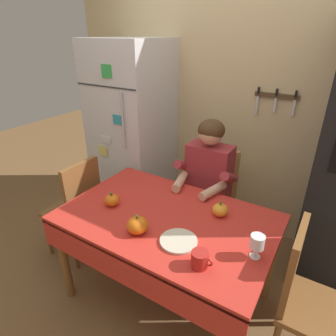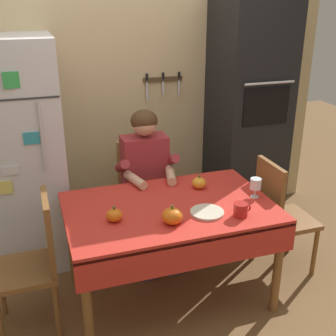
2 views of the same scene
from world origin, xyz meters
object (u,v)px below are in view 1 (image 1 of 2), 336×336
dining_table (165,228)px  chair_left_side (77,205)px  pumpkin_large (220,210)px  pumpkin_small (112,200)px  seated_person (205,181)px  wine_glass (257,243)px  pumpkin_medium (137,225)px  refrigerator (133,133)px  chair_right_side (307,295)px  coffee_mug (200,259)px  chair_behind_person (213,195)px  serving_tray (179,241)px

dining_table → chair_left_side: bearing=178.6°
pumpkin_large → pumpkin_small: (-0.69, -0.29, -0.00)m
seated_person → wine_glass: bearing=-47.2°
seated_person → pumpkin_medium: bearing=-94.9°
pumpkin_medium → refrigerator: bearing=129.0°
chair_right_side → pumpkin_medium: chair_right_side is taller
coffee_mug → pumpkin_medium: bearing=173.2°
chair_left_side → pumpkin_medium: 0.92m
chair_behind_person → pumpkin_large: 0.70m
chair_behind_person → pumpkin_small: bearing=-115.1°
dining_table → wine_glass: size_ratio=9.88×
chair_left_side → pumpkin_large: chair_left_side is taller
chair_left_side → coffee_mug: (1.28, -0.29, 0.27)m
dining_table → chair_behind_person: chair_behind_person is taller
seated_person → chair_left_side: 1.10m
chair_right_side → serving_tray: size_ratio=4.20×
pumpkin_medium → chair_right_side: bearing=16.2°
serving_tray → chair_right_side: bearing=17.9°
seated_person → chair_left_side: seated_person is taller
serving_tray → dining_table: bearing=140.6°
refrigerator → seated_person: refrigerator is taller
chair_left_side → chair_right_side: (1.80, 0.04, 0.00)m
chair_behind_person → coffee_mug: size_ratio=7.80×
chair_left_side → pumpkin_large: 1.24m
dining_table → seated_person: 0.61m
wine_glass → pumpkin_medium: size_ratio=1.07×
seated_person → chair_left_side: size_ratio=1.34×
chair_behind_person → coffee_mug: (0.38, -1.06, 0.27)m
chair_behind_person → wine_glass: chair_behind_person is taller
chair_left_side → pumpkin_small: bearing=-10.3°
pumpkin_large → pumpkin_small: 0.75m
wine_glass → pumpkin_small: size_ratio=1.36×
coffee_mug → dining_table: bearing=145.3°
chair_right_side → pumpkin_large: bearing=165.9°
coffee_mug → pumpkin_large: (-0.09, 0.48, -0.00)m
chair_behind_person → chair_right_side: bearing=-39.2°
seated_person → serving_tray: bearing=-76.1°
chair_left_side → serving_tray: bearing=-9.5°
pumpkin_small → seated_person: bearing=59.0°
dining_table → pumpkin_large: size_ratio=13.22×
pumpkin_medium → pumpkin_small: bearing=156.8°
coffee_mug → pumpkin_large: size_ratio=1.13×
refrigerator → serving_tray: 1.56m
dining_table → chair_left_side: chair_left_side is taller
seated_person → wine_glass: (0.60, -0.65, 0.10)m
pumpkin_small → chair_right_side: bearing=5.9°
chair_behind_person → chair_left_side: (-0.91, -0.77, 0.00)m
wine_glass → pumpkin_large: 0.41m
refrigerator → dining_table: 1.32m
chair_left_side → dining_table: bearing=-1.4°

